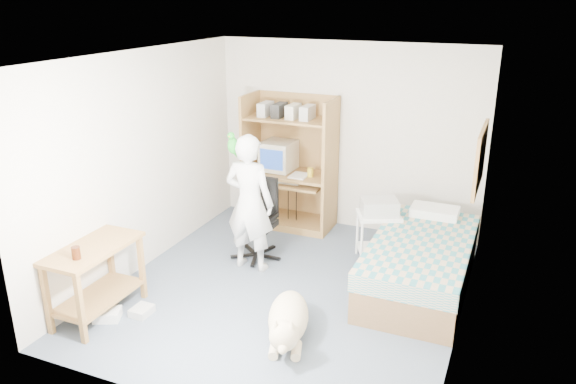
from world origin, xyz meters
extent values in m
plane|color=#4A5664|center=(0.00, 0.00, 0.00)|extent=(4.00, 4.00, 0.00)
cube|color=beige|center=(0.00, 2.00, 1.25)|extent=(3.60, 0.02, 2.50)
cube|color=beige|center=(1.80, 0.00, 1.25)|extent=(0.02, 4.00, 2.50)
cube|color=beige|center=(-1.80, 0.00, 1.25)|extent=(0.02, 4.00, 2.50)
cube|color=white|center=(0.00, 0.00, 2.50)|extent=(3.60, 4.00, 0.02)
cube|color=olive|center=(-1.28, 1.70, 0.90)|extent=(0.04, 0.60, 1.80)
cube|color=olive|center=(-0.12, 1.70, 0.90)|extent=(0.04, 0.60, 1.80)
cube|color=olive|center=(-0.70, 1.99, 0.90)|extent=(1.20, 0.02, 1.80)
cube|color=olive|center=(-0.70, 1.70, 0.74)|extent=(1.12, 0.60, 0.04)
cube|color=olive|center=(-0.70, 1.62, 0.64)|extent=(1.00, 0.50, 0.03)
cube|color=olive|center=(-0.70, 1.70, 1.50)|extent=(1.12, 0.55, 0.03)
cube|color=olive|center=(-0.70, 1.70, 0.05)|extent=(1.12, 0.60, 0.10)
cube|color=brown|center=(1.30, 0.60, 0.18)|extent=(1.00, 2.00, 0.36)
cube|color=teal|center=(1.30, 0.60, 0.46)|extent=(1.02, 2.02, 0.20)
cube|color=white|center=(1.30, 1.40, 0.60)|extent=(0.55, 0.35, 0.12)
cube|color=brown|center=(-1.55, -1.20, 0.73)|extent=(0.50, 1.00, 0.04)
cube|color=brown|center=(-1.75, -1.65, 0.35)|extent=(0.05, 0.05, 0.70)
cube|color=brown|center=(-1.35, -1.65, 0.35)|extent=(0.05, 0.05, 0.70)
cube|color=brown|center=(-1.75, -0.75, 0.35)|extent=(0.05, 0.05, 0.70)
cube|color=brown|center=(-1.35, -0.75, 0.35)|extent=(0.05, 0.05, 0.70)
cube|color=brown|center=(-1.55, -1.20, 0.20)|extent=(0.46, 0.92, 0.03)
cube|color=#9D7346|center=(1.78, 0.90, 1.45)|extent=(0.03, 0.90, 0.60)
cube|color=brown|center=(1.77, 0.90, 1.76)|extent=(0.04, 0.94, 0.04)
cube|color=brown|center=(1.77, 0.90, 1.14)|extent=(0.04, 0.94, 0.04)
cylinder|color=black|center=(-0.67, 0.58, 0.04)|extent=(0.55, 0.55, 0.05)
cylinder|color=black|center=(-0.67, 0.58, 0.21)|extent=(0.05, 0.05, 0.36)
cube|color=black|center=(-0.67, 0.58, 0.43)|extent=(0.43, 0.43, 0.07)
cube|color=black|center=(-0.67, 0.79, 0.73)|extent=(0.38, 0.06, 0.50)
cube|color=black|center=(-0.90, 0.59, 0.56)|extent=(0.04, 0.27, 0.04)
cube|color=black|center=(-0.44, 0.58, 0.56)|extent=(0.04, 0.27, 0.04)
imported|color=silver|center=(-0.62, 0.33, 0.81)|extent=(0.60, 0.40, 1.61)
ellipsoid|color=#138926|center=(-0.82, 0.35, 1.46)|extent=(0.12, 0.12, 0.19)
sphere|color=#138926|center=(-0.82, 0.31, 1.58)|extent=(0.08, 0.08, 0.08)
cone|color=orange|center=(-0.82, 0.27, 1.58)|extent=(0.03, 0.04, 0.03)
cylinder|color=#138926|center=(-0.82, 0.40, 1.35)|extent=(0.03, 0.13, 0.11)
ellipsoid|color=#C8B686|center=(0.33, -0.77, 0.18)|extent=(0.60, 0.87, 0.36)
sphere|color=#C8B686|center=(0.46, -1.19, 0.27)|extent=(0.27, 0.27, 0.27)
cone|color=#C8B686|center=(0.41, -1.23, 0.39)|extent=(0.08, 0.08, 0.10)
cone|color=#C8B686|center=(0.53, -1.19, 0.39)|extent=(0.08, 0.08, 0.10)
ellipsoid|color=#C8B686|center=(0.50, -1.30, 0.22)|extent=(0.13, 0.16, 0.09)
cylinder|color=#C8B686|center=(0.20, -0.37, 0.11)|extent=(0.14, 0.26, 0.13)
cube|color=white|center=(0.70, 1.10, 0.58)|extent=(0.62, 0.57, 0.04)
cube|color=white|center=(0.70, 1.10, 0.15)|extent=(0.56, 0.52, 0.03)
cylinder|color=white|center=(0.48, 0.93, 0.29)|extent=(0.03, 0.03, 0.58)
cylinder|color=white|center=(0.92, 0.93, 0.29)|extent=(0.03, 0.03, 0.58)
cylinder|color=white|center=(0.48, 1.27, 0.29)|extent=(0.03, 0.03, 0.58)
cylinder|color=white|center=(0.92, 1.27, 0.29)|extent=(0.03, 0.03, 0.58)
cube|color=#AAAAA5|center=(0.70, 1.10, 0.69)|extent=(0.52, 0.47, 0.18)
cube|color=beige|center=(-0.88, 1.75, 0.97)|extent=(0.44, 0.46, 0.40)
cube|color=navy|center=(-0.89, 1.53, 0.97)|extent=(0.33, 0.03, 0.27)
cube|color=beige|center=(-0.73, 1.58, 0.67)|extent=(0.45, 0.17, 0.03)
cylinder|color=gold|center=(-0.38, 1.65, 0.82)|extent=(0.08, 0.08, 0.12)
cylinder|color=#3B1809|center=(-1.50, -1.46, 0.81)|extent=(0.08, 0.08, 0.12)
cube|color=silver|center=(-1.43, -1.25, 0.05)|extent=(0.31, 0.29, 0.10)
cube|color=#B1B1AC|center=(-1.16, -1.04, 0.04)|extent=(0.18, 0.22, 0.08)
camera|label=1|loc=(2.12, -5.00, 3.06)|focal=35.00mm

